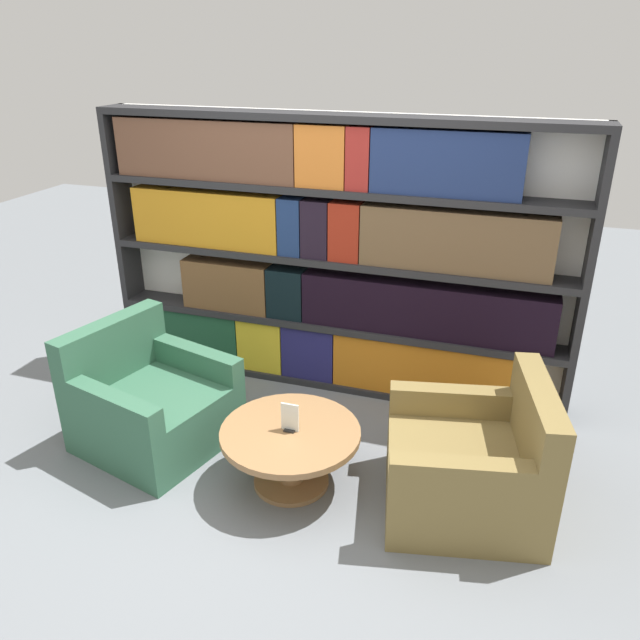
% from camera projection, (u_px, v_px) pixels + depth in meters
% --- Properties ---
extents(ground_plane, '(14.00, 14.00, 0.00)m').
position_uv_depth(ground_plane, '(255.00, 501.00, 3.67)').
color(ground_plane, slate).
extents(bookshelf, '(3.50, 0.30, 2.04)m').
position_uv_depth(bookshelf, '(333.00, 259.00, 4.56)').
color(bookshelf, silver).
rests_on(bookshelf, ground_plane).
extents(armchair_left, '(1.04, 1.03, 0.80)m').
position_uv_depth(armchair_left, '(151.00, 405.00, 4.13)').
color(armchair_left, '#336047').
rests_on(armchair_left, ground_plane).
extents(armchair_right, '(1.01, 1.00, 0.80)m').
position_uv_depth(armchair_right, '(471.00, 467.00, 3.53)').
color(armchair_right, olive).
rests_on(armchair_right, ground_plane).
extents(coffee_table, '(0.83, 0.83, 0.38)m').
position_uv_depth(coffee_table, '(291.00, 445.00, 3.71)').
color(coffee_table, olive).
rests_on(coffee_table, ground_plane).
extents(table_sign, '(0.11, 0.06, 0.18)m').
position_uv_depth(table_sign, '(290.00, 419.00, 3.64)').
color(table_sign, black).
rests_on(table_sign, coffee_table).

